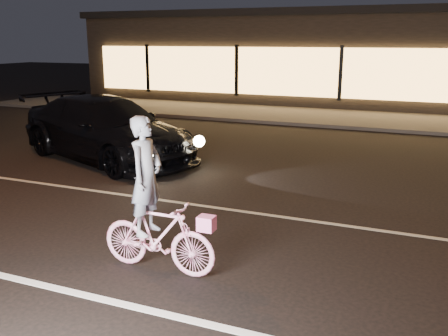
% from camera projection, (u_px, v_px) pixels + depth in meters
% --- Properties ---
extents(ground, '(90.00, 90.00, 0.00)m').
position_uv_depth(ground, '(152.00, 248.00, 7.25)').
color(ground, black).
rests_on(ground, ground).
extents(lane_stripe_near, '(60.00, 0.12, 0.01)m').
position_uv_depth(lane_stripe_near, '(87.00, 296.00, 5.91)').
color(lane_stripe_near, silver).
rests_on(lane_stripe_near, ground).
extents(lane_stripe_far, '(60.00, 0.10, 0.01)m').
position_uv_depth(lane_stripe_far, '(209.00, 207.00, 9.03)').
color(lane_stripe_far, gray).
rests_on(lane_stripe_far, ground).
extents(sidewalk, '(30.00, 4.00, 0.12)m').
position_uv_depth(sidewalk, '(330.00, 118.00, 18.83)').
color(sidewalk, '#383533').
rests_on(sidewalk, ground).
extents(storefront, '(25.40, 8.42, 4.20)m').
position_uv_depth(storefront, '(357.00, 56.00, 23.63)').
color(storefront, black).
rests_on(storefront, ground).
extents(cyclist, '(1.62, 0.56, 2.04)m').
position_uv_depth(cyclist, '(155.00, 218.00, 6.39)').
color(cyclist, '#FF4B97').
rests_on(cyclist, ground).
extents(sedan, '(5.79, 3.91, 1.56)m').
position_uv_depth(sedan, '(106.00, 129.00, 12.41)').
color(sedan, black).
rests_on(sedan, ground).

